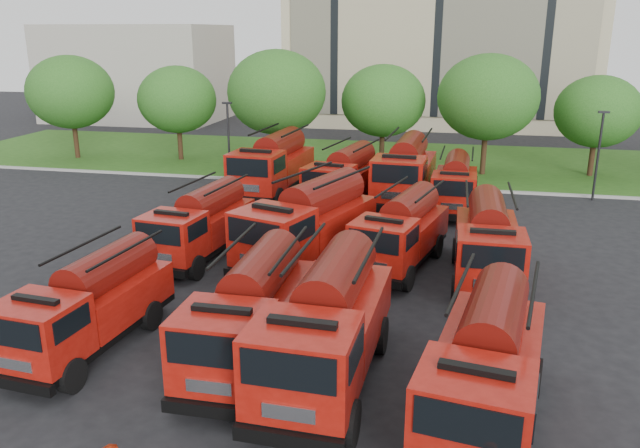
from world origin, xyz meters
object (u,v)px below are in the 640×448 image
Objects in this scene: fire_truck_3 at (486,366)px; fire_truck_8 at (273,165)px; fire_truck_1 at (252,312)px; fire_truck_6 at (402,231)px; fire_truck_2 at (327,324)px; firefighter_3 at (504,359)px; fire_truck_11 at (455,184)px; fire_truck_4 at (201,224)px; fire_truck_5 at (309,223)px; firefighter_5 at (481,301)px; firefighter_4 at (173,273)px; fire_truck_7 at (487,242)px; fire_truck_9 at (345,177)px; fire_truck_10 at (405,171)px; fire_truck_0 at (90,304)px; firefighter_2 at (451,431)px.

fire_truck_8 reaches higher than fire_truck_3.
fire_truck_1 reaches higher than fire_truck_6.
firefighter_3 is at bearing 25.96° from fire_truck_2.
fire_truck_2 reaches higher than fire_truck_11.
fire_truck_5 reaches higher than fire_truck_4.
firefighter_5 is (0.23, 7.50, -1.59)m from fire_truck_3.
fire_truck_4 is 2.55m from firefighter_4.
fire_truck_7 is (11.81, -0.15, 0.08)m from fire_truck_4.
fire_truck_4 is 3.97× the size of firefighter_5.
fire_truck_4 reaches higher than firefighter_5.
fire_truck_11 is 16.09m from firefighter_4.
fire_truck_9 is (4.56, 9.49, 0.11)m from fire_truck_4.
firefighter_5 is at bearing 40.58° from fire_truck_1.
firefighter_3 is 0.87× the size of firefighter_4.
fire_truck_6 reaches higher than fire_truck_4.
fire_truck_3 is at bearing -76.73° from fire_truck_10.
fire_truck_0 is 14.44m from fire_truck_7.
fire_truck_0 is 0.90× the size of fire_truck_3.
fire_truck_3 reaches higher than firefighter_3.
fire_truck_10 is 5.17× the size of firefighter_2.
firefighter_5 reaches higher than firefighter_3.
fire_truck_8 reaches higher than fire_truck_6.
fire_truck_10 is at bearing 61.27° from fire_truck_4.
fire_truck_5 is at bearing 65.75° from fire_truck_0.
fire_truck_4 is at bearing 179.29° from fire_truck_7.
fire_truck_10 reaches higher than fire_truck_6.
fire_truck_1 is (5.05, 0.20, 0.13)m from fire_truck_0.
fire_truck_9 reaches higher than firefighter_4.
firefighter_4 is (-12.59, 4.38, 0.00)m from firefighter_3.
fire_truck_6 is (3.78, 0.51, -0.25)m from fire_truck_5.
fire_truck_9 reaches higher than fire_truck_1.
fire_truck_6 is 4.07× the size of firefighter_5.
fire_truck_0 is 5.05m from fire_truck_1.
fire_truck_0 is at bearing -178.28° from fire_truck_3.
fire_truck_3 is 12.01m from fire_truck_5.
fire_truck_1 is at bearing -71.36° from fire_truck_8.
fire_truck_1 is 7.61m from firefighter_3.
fire_truck_3 is 0.89× the size of fire_truck_8.
fire_truck_3 reaches higher than fire_truck_6.
firefighter_3 is at bearing 106.29° from firefighter_5.
fire_truck_9 is at bearing -176.39° from fire_truck_11.
fire_truck_1 is 19.18m from fire_truck_10.
fire_truck_9 is at bearing 109.33° from fire_truck_5.
fire_truck_5 is at bearing -69.08° from firefighter_3.
fire_truck_2 is at bearing -83.84° from fire_truck_6.
firefighter_5 is (3.84, -13.18, -1.82)m from fire_truck_10.
fire_truck_5 is at bearing -62.37° from fire_truck_8.
fire_truck_8 reaches higher than fire_truck_4.
firefighter_2 is 8.06m from firefighter_5.
fire_truck_11 is 16.20m from firefighter_3.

